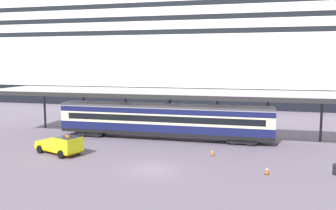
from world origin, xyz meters
TOP-DOWN VIEW (x-y plane):
  - ground_plane at (0.00, 0.00)m, footprint 400.00×400.00m
  - cruise_ship at (-4.70, 50.49)m, footprint 130.60×22.46m
  - platform_canopy at (-1.95, 11.94)m, footprint 41.19×6.10m
  - train_carriage at (-1.95, 11.49)m, footprint 24.95×2.81m
  - service_truck at (-9.91, 2.46)m, footprint 5.58×3.85m
  - traffic_cone_near at (9.43, 0.84)m, footprint 0.36×0.36m
  - traffic_cone_mid at (4.48, 5.45)m, footprint 0.36×0.36m
  - quay_bollard at (14.78, 2.06)m, footprint 0.48×0.48m

SIDE VIEW (x-z plane):
  - ground_plane at x=0.00m, z-range 0.00..0.00m
  - traffic_cone_mid at x=4.48m, z-range -0.01..0.73m
  - traffic_cone_near at x=9.43m, z-range -0.01..0.77m
  - quay_bollard at x=14.78m, z-range 0.04..1.00m
  - service_truck at x=-9.91m, z-range -0.02..2.00m
  - train_carriage at x=-1.95m, z-range 0.26..4.37m
  - platform_canopy at x=-1.95m, z-range 2.59..8.32m
  - cruise_ship at x=-4.70m, z-range -6.86..35.62m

